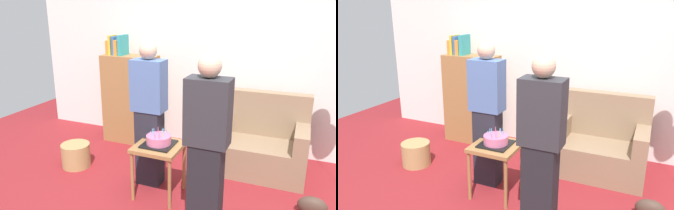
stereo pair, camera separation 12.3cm
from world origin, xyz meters
The scene contains 9 objects.
wall_back centered at (0.00, 2.05, 1.35)m, with size 6.00×0.10×2.70m, color silver.
couch centered at (0.64, 1.45, 0.34)m, with size 1.10×0.70×0.96m.
bookshelf centered at (-1.28, 1.66, 0.68)m, with size 0.80×0.36×1.59m.
side_table centered at (-0.27, 0.44, 0.50)m, with size 0.48×0.48×0.58m.
birthday_cake centered at (-0.27, 0.44, 0.63)m, with size 0.32×0.32×0.17m.
person_blowing_candles centered at (-0.47, 0.63, 0.83)m, with size 0.36×0.22×1.63m.
person_holding_cake centered at (0.38, 0.00, 0.83)m, with size 0.36×0.22×1.63m.
wicker_basket centered at (-1.52, 0.63, 0.15)m, with size 0.36×0.36×0.30m, color #A88451.
handbag centered at (1.27, 0.67, 0.10)m, with size 0.28×0.14×0.20m, color #473328.
Camera 1 is at (1.06, -2.44, 1.98)m, focal length 35.15 mm.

